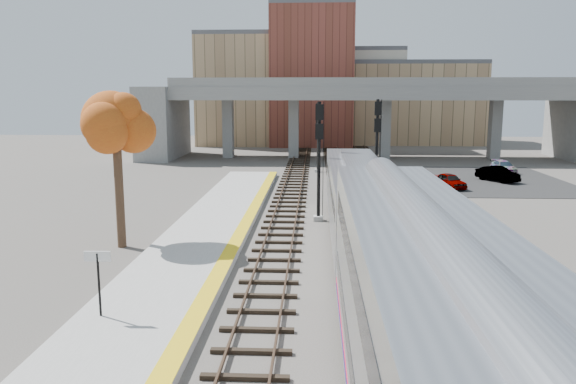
% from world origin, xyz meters
% --- Properties ---
extents(ground, '(160.00, 160.00, 0.00)m').
position_xyz_m(ground, '(0.00, 0.00, 0.00)').
color(ground, '#47423D').
rests_on(ground, ground).
extents(platform, '(4.50, 60.00, 0.35)m').
position_xyz_m(platform, '(-7.25, 0.00, 0.17)').
color(platform, '#9E9E99').
rests_on(platform, ground).
extents(yellow_strip, '(0.70, 60.00, 0.01)m').
position_xyz_m(yellow_strip, '(-5.35, 0.00, 0.35)').
color(yellow_strip, yellow).
rests_on(yellow_strip, platform).
extents(tracks, '(10.70, 95.00, 0.25)m').
position_xyz_m(tracks, '(0.93, 12.50, 0.08)').
color(tracks, black).
rests_on(tracks, ground).
extents(overpass, '(54.00, 12.00, 9.50)m').
position_xyz_m(overpass, '(4.92, 45.00, 5.81)').
color(overpass, slate).
rests_on(overpass, ground).
extents(buildings_far, '(43.00, 21.00, 20.60)m').
position_xyz_m(buildings_far, '(1.26, 66.57, 7.88)').
color(buildings_far, tan).
rests_on(buildings_far, ground).
extents(parking_lot, '(14.00, 18.00, 0.04)m').
position_xyz_m(parking_lot, '(14.00, 28.00, 0.02)').
color(parking_lot, black).
rests_on(parking_lot, ground).
extents(locomotive, '(3.02, 19.05, 4.10)m').
position_xyz_m(locomotive, '(1.00, 6.94, 2.28)').
color(locomotive, '#A8AAB2').
rests_on(locomotive, ground).
extents(signal_mast_near, '(0.60, 0.64, 7.32)m').
position_xyz_m(signal_mast_near, '(-1.10, 10.80, 3.68)').
color(signal_mast_near, '#9E9E99').
rests_on(signal_mast_near, ground).
extents(signal_mast_mid, '(0.60, 0.64, 7.40)m').
position_xyz_m(signal_mast_mid, '(3.00, 16.53, 3.73)').
color(signal_mast_mid, '#9E9E99').
rests_on(signal_mast_mid, ground).
extents(signal_mast_far, '(0.60, 0.64, 6.95)m').
position_xyz_m(signal_mast_far, '(-1.10, 32.51, 3.43)').
color(signal_mast_far, '#9E9E99').
rests_on(signal_mast_far, ground).
extents(station_sign, '(0.90, 0.08, 2.27)m').
position_xyz_m(station_sign, '(-8.56, -5.44, 1.98)').
color(station_sign, black).
rests_on(station_sign, platform).
extents(tree, '(3.60, 3.60, 8.68)m').
position_xyz_m(tree, '(-11.23, 4.35, 6.44)').
color(tree, '#382619').
rests_on(tree, ground).
extents(car_a, '(2.47, 3.88, 1.23)m').
position_xyz_m(car_a, '(9.81, 23.24, 0.65)').
color(car_a, '#99999E').
rests_on(car_a, parking_lot).
extents(car_b, '(3.29, 4.19, 1.33)m').
position_xyz_m(car_b, '(14.91, 27.11, 0.71)').
color(car_b, '#99999E').
rests_on(car_b, parking_lot).
extents(car_c, '(1.82, 4.05, 1.15)m').
position_xyz_m(car_c, '(17.28, 32.80, 0.62)').
color(car_c, '#99999E').
rests_on(car_c, parking_lot).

